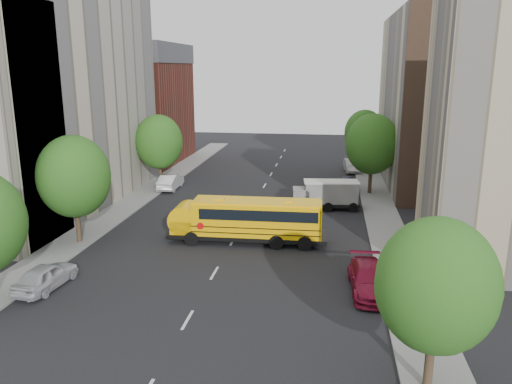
% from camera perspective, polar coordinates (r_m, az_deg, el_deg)
% --- Properties ---
extents(ground, '(120.00, 120.00, 0.00)m').
position_cam_1_polar(ground, '(38.86, -2.11, -4.64)').
color(ground, black).
rests_on(ground, ground).
extents(sidewalk_left, '(3.00, 80.00, 0.12)m').
position_cam_1_polar(sidewalk_left, '(46.74, -14.97, -1.81)').
color(sidewalk_left, slate).
rests_on(sidewalk_left, ground).
extents(sidewalk_right, '(3.00, 80.00, 0.12)m').
position_cam_1_polar(sidewalk_right, '(43.26, 14.32, -3.04)').
color(sidewalk_right, slate).
rests_on(sidewalk_right, ground).
extents(lane_markings, '(0.15, 64.00, 0.01)m').
position_cam_1_polar(lane_markings, '(48.31, 0.05, -0.88)').
color(lane_markings, silver).
rests_on(lane_markings, ground).
extents(building_left_cream, '(10.00, 26.00, 20.00)m').
position_cam_1_polar(building_left_cream, '(49.00, -22.36, 10.15)').
color(building_left_cream, '#C0B19B').
rests_on(building_left_cream, ground).
extents(building_left_redbrick, '(10.00, 15.00, 13.00)m').
position_cam_1_polar(building_left_redbrick, '(69.07, -12.79, 8.76)').
color(building_left_redbrick, maroon).
rests_on(building_left_redbrick, ground).
extents(building_right_far, '(10.00, 22.00, 18.00)m').
position_cam_1_polar(building_right_far, '(57.39, 19.97, 9.77)').
color(building_right_far, '#BFB195').
rests_on(building_right_far, ground).
extents(building_right_sidewall, '(10.10, 0.30, 18.00)m').
position_cam_1_polar(building_right_sidewall, '(46.67, 22.57, 8.75)').
color(building_right_sidewall, brown).
rests_on(building_right_sidewall, ground).
extents(street_tree_1, '(5.12, 5.12, 7.90)m').
position_cam_1_polar(street_tree_1, '(37.54, -20.10, 1.67)').
color(street_tree_1, '#38281C').
rests_on(street_tree_1, ground).
extents(street_tree_2, '(4.99, 4.99, 7.71)m').
position_cam_1_polar(street_tree_2, '(53.79, -11.04, 5.64)').
color(street_tree_2, '#38281C').
rests_on(street_tree_2, ground).
extents(street_tree_3, '(4.61, 4.61, 7.11)m').
position_cam_1_polar(street_tree_3, '(20.29, 19.93, -10.02)').
color(street_tree_3, '#38281C').
rests_on(street_tree_3, ground).
extents(street_tree_4, '(5.25, 5.25, 8.10)m').
position_cam_1_polar(street_tree_4, '(50.89, 13.13, 5.35)').
color(street_tree_4, '#38281C').
rests_on(street_tree_4, ground).
extents(street_tree_5, '(4.86, 4.86, 7.51)m').
position_cam_1_polar(street_tree_5, '(62.80, 12.29, 6.64)').
color(street_tree_5, '#38281C').
rests_on(street_tree_5, ground).
extents(school_bus, '(11.57, 3.10, 3.24)m').
position_cam_1_polar(school_bus, '(36.24, -1.13, -3.02)').
color(school_bus, black).
rests_on(school_bus, ground).
extents(safari_truck, '(6.24, 2.81, 2.59)m').
position_cam_1_polar(safari_truck, '(45.30, 8.01, -0.25)').
color(safari_truck, black).
rests_on(safari_truck, ground).
extents(parked_car_0, '(2.18, 4.57, 1.51)m').
position_cam_1_polar(parked_car_0, '(31.60, -22.89, -8.83)').
color(parked_car_0, silver).
rests_on(parked_car_0, ground).
extents(parked_car_1, '(1.80, 4.86, 1.59)m').
position_cam_1_polar(parked_car_1, '(53.18, -9.75, 1.18)').
color(parked_car_1, silver).
rests_on(parked_car_1, ground).
extents(parked_car_3, '(2.50, 5.49, 1.56)m').
position_cam_1_polar(parked_car_3, '(29.43, 12.87, -9.67)').
color(parked_car_3, maroon).
rests_on(parked_car_3, ground).
extents(parked_car_4, '(1.79, 4.43, 1.51)m').
position_cam_1_polar(parked_car_4, '(52.12, 10.42, 0.84)').
color(parked_car_4, '#373760').
rests_on(parked_car_4, ground).
extents(parked_car_5, '(1.99, 4.74, 1.52)m').
position_cam_1_polar(parked_car_5, '(62.30, 10.88, 2.98)').
color(parked_car_5, '#A5A49F').
rests_on(parked_car_5, ground).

